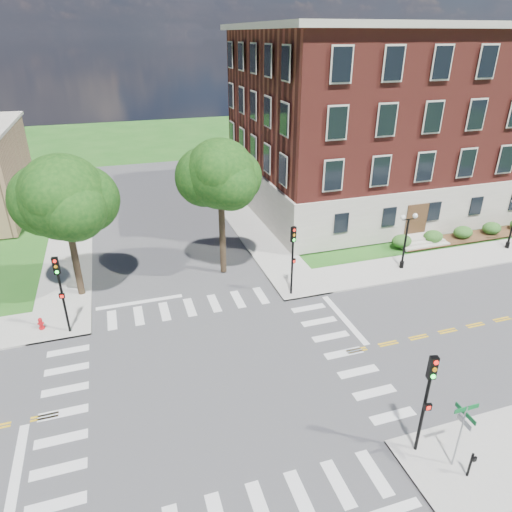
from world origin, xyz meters
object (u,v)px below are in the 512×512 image
object	(u,v)px
traffic_signal_se	(427,393)
twin_lamp_west	(406,238)
traffic_signal_nw	(60,286)
push_button_post	(471,464)
traffic_signal_ne	(293,252)
street_sign_pole	(463,424)
fire_hydrant	(41,324)

from	to	relation	value
traffic_signal_se	twin_lamp_west	xyz separation A→B (m)	(8.97, 14.46, -0.66)
traffic_signal_se	traffic_signal_nw	size ratio (longest dim) A/B	1.00
twin_lamp_west	push_button_post	bearing A→B (deg)	-115.72
traffic_signal_nw	push_button_post	bearing A→B (deg)	-44.56
traffic_signal_ne	push_button_post	bearing A→B (deg)	-84.72
traffic_signal_se	street_sign_pole	size ratio (longest dim) A/B	1.55
fire_hydrant	traffic_signal_ne	bearing A→B (deg)	-2.53
twin_lamp_west	push_button_post	size ratio (longest dim) A/B	3.53
traffic_signal_se	fire_hydrant	world-z (taller)	traffic_signal_se
traffic_signal_nw	traffic_signal_ne	bearing A→B (deg)	0.34
traffic_signal_ne	street_sign_pole	bearing A→B (deg)	-85.34
twin_lamp_west	traffic_signal_ne	bearing A→B (deg)	-173.72
traffic_signal_nw	twin_lamp_west	world-z (taller)	traffic_signal_nw
twin_lamp_west	fire_hydrant	size ratio (longest dim) A/B	5.64
traffic_signal_se	traffic_signal_ne	bearing A→B (deg)	91.00
twin_lamp_west	traffic_signal_nw	bearing A→B (deg)	-177.29
traffic_signal_nw	twin_lamp_west	distance (m)	23.17
fire_hydrant	push_button_post	bearing A→B (deg)	-43.17
traffic_signal_nw	street_sign_pole	world-z (taller)	traffic_signal_nw
twin_lamp_west	fire_hydrant	world-z (taller)	twin_lamp_west
push_button_post	fire_hydrant	world-z (taller)	push_button_post
push_button_post	twin_lamp_west	bearing A→B (deg)	64.28
push_button_post	traffic_signal_nw	bearing A→B (deg)	135.44
twin_lamp_west	fire_hydrant	xyz separation A→B (m)	(-24.71, -0.33, -2.06)
street_sign_pole	push_button_post	world-z (taller)	street_sign_pole
push_button_post	fire_hydrant	distance (m)	23.19
traffic_signal_se	twin_lamp_west	bearing A→B (deg)	58.20
push_button_post	fire_hydrant	bearing A→B (deg)	136.83
traffic_signal_se	fire_hydrant	distance (m)	21.33
street_sign_pole	twin_lamp_west	bearing A→B (deg)	62.74
street_sign_pole	push_button_post	xyz separation A→B (m)	(0.22, -0.63, -1.51)
traffic_signal_nw	fire_hydrant	distance (m)	3.24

